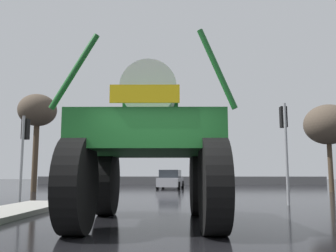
% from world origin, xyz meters
% --- Properties ---
extents(ground_plane, '(120.00, 120.00, 0.00)m').
position_xyz_m(ground_plane, '(0.00, 18.00, 0.00)').
color(ground_plane, black).
extents(oversize_sprayer, '(3.79, 5.55, 4.14)m').
position_xyz_m(oversize_sprayer, '(-0.31, 3.50, 1.84)').
color(oversize_sprayer, black).
rests_on(oversize_sprayer, ground).
extents(sedan_ahead, '(2.21, 4.25, 1.52)m').
position_xyz_m(sedan_ahead, '(-0.60, 24.53, 0.71)').
color(sedan_ahead, '#B7B7BF').
rests_on(sedan_ahead, ground).
extents(traffic_signal_near_left, '(0.24, 0.54, 3.53)m').
position_xyz_m(traffic_signal_near_left, '(-5.97, 8.94, 2.58)').
color(traffic_signal_near_left, gray).
rests_on(traffic_signal_near_left, ground).
extents(traffic_signal_near_right, '(0.24, 0.54, 3.96)m').
position_xyz_m(traffic_signal_near_right, '(4.51, 8.93, 2.89)').
color(traffic_signal_near_right, gray).
rests_on(traffic_signal_near_right, ground).
extents(bare_tree_left, '(2.63, 2.63, 6.72)m').
position_xyz_m(bare_tree_left, '(-9.66, 18.88, 5.46)').
color(bare_tree_left, '#473828').
rests_on(bare_tree_left, ground).
extents(bare_tree_right, '(3.18, 3.18, 5.86)m').
position_xyz_m(bare_tree_right, '(10.27, 19.18, 4.47)').
color(bare_tree_right, '#473828').
rests_on(bare_tree_right, ground).
extents(roadside_barrier, '(32.74, 0.24, 0.90)m').
position_xyz_m(roadside_barrier, '(0.00, 35.97, 0.45)').
color(roadside_barrier, '#59595B').
rests_on(roadside_barrier, ground).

